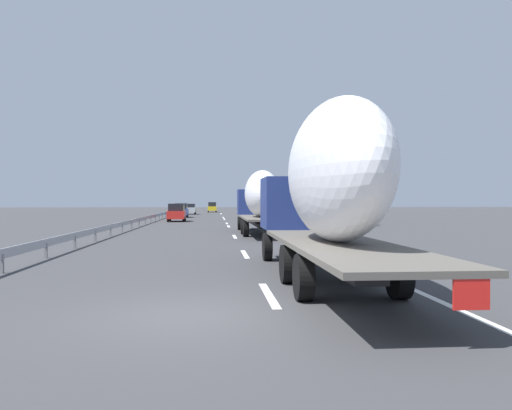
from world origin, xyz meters
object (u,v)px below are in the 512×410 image
truck_trailing (326,186)px  car_blue_sedan (181,210)px  car_yellow_coupe (212,207)px  car_silver_hatch (190,209)px  road_sign (269,200)px  car_red_compact (177,213)px  truck_lead (260,199)px

truck_trailing → car_blue_sedan: bearing=7.7°
truck_trailing → car_yellow_coupe: (86.83, 3.38, -1.67)m
truck_trailing → car_silver_hatch: (70.61, 6.94, -1.75)m
car_blue_sedan → road_sign: (-12.54, -10.57, 1.38)m
car_red_compact → car_yellow_coupe: (45.38, -3.72, 0.02)m
truck_lead → car_yellow_coupe: bearing=2.9°
car_red_compact → car_blue_sedan: (13.57, 0.37, -0.01)m
truck_trailing → car_red_compact: size_ratio=3.42×
truck_trailing → car_yellow_coupe: 86.91m
car_yellow_coupe → car_red_compact: bearing=175.3°
car_yellow_coupe → truck_lead: bearing=-177.1°
car_yellow_coupe → road_sign: size_ratio=1.32×
car_red_compact → road_sign: (1.03, -10.20, 1.37)m
car_yellow_coupe → truck_trailing: bearing=-177.8°
car_silver_hatch → road_sign: (-28.14, -10.04, 1.43)m
car_blue_sedan → road_sign: 16.46m
car_blue_sedan → car_silver_hatch: bearing=-2.0°
car_red_compact → car_blue_sedan: car_red_compact is taller
truck_lead → car_yellow_coupe: 67.04m
road_sign → truck_lead: bearing=172.2°
truck_lead → car_blue_sedan: bearing=12.0°
truck_lead → road_sign: bearing=-7.8°
truck_lead → car_red_compact: truck_lead is taller
car_blue_sedan → road_sign: road_sign is taller
truck_lead → road_sign: size_ratio=4.08×
truck_lead → car_silver_hatch: truck_lead is taller
car_blue_sedan → truck_trailing: bearing=-172.3°
truck_trailing → truck_lead: bearing=-0.0°
car_silver_hatch → car_yellow_coupe: (16.22, -3.55, 0.08)m
car_yellow_coupe → car_blue_sedan: bearing=172.7°
car_yellow_coupe → car_blue_sedan: car_yellow_coupe is taller
truck_lead → road_sign: 22.80m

